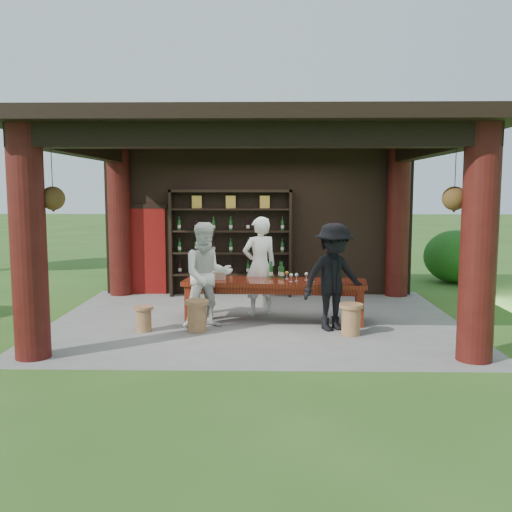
{
  "coord_description": "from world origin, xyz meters",
  "views": [
    {
      "loc": [
        0.22,
        -10.31,
        2.41
      ],
      "look_at": [
        0.0,
        0.4,
        1.15
      ],
      "focal_mm": 40.0,
      "sensor_mm": 36.0,
      "label": 1
    }
  ],
  "objects_px": {
    "wine_shelf": "(231,243)",
    "stool_near_left": "(197,315)",
    "tasting_table": "(274,287)",
    "stool_near_right": "(351,319)",
    "guest_man": "(334,277)",
    "host": "(260,266)",
    "guest_woman": "(207,275)",
    "stool_far_left": "(144,318)",
    "napkin_basket": "(218,276)"
  },
  "relations": [
    {
      "from": "tasting_table",
      "to": "guest_woman",
      "type": "relative_size",
      "value": 1.84
    },
    {
      "from": "stool_far_left",
      "to": "guest_man",
      "type": "xyz_separation_m",
      "value": [
        3.24,
        0.17,
        0.69
      ]
    },
    {
      "from": "stool_far_left",
      "to": "host",
      "type": "xyz_separation_m",
      "value": [
        1.95,
        1.4,
        0.71
      ]
    },
    {
      "from": "napkin_basket",
      "to": "stool_far_left",
      "type": "bearing_deg",
      "value": -141.58
    },
    {
      "from": "host",
      "to": "napkin_basket",
      "type": "bearing_deg",
      "value": 8.47
    },
    {
      "from": "stool_near_left",
      "to": "napkin_basket",
      "type": "bearing_deg",
      "value": 73.02
    },
    {
      "from": "host",
      "to": "guest_man",
      "type": "distance_m",
      "value": 1.78
    },
    {
      "from": "stool_near_left",
      "to": "stool_far_left",
      "type": "bearing_deg",
      "value": -179.7
    },
    {
      "from": "stool_far_left",
      "to": "napkin_basket",
      "type": "relative_size",
      "value": 1.66
    },
    {
      "from": "tasting_table",
      "to": "guest_woman",
      "type": "xyz_separation_m",
      "value": [
        -1.18,
        -0.53,
        0.29
      ]
    },
    {
      "from": "host",
      "to": "guest_man",
      "type": "bearing_deg",
      "value": 113.61
    },
    {
      "from": "stool_near_left",
      "to": "napkin_basket",
      "type": "relative_size",
      "value": 2.08
    },
    {
      "from": "wine_shelf",
      "to": "tasting_table",
      "type": "xyz_separation_m",
      "value": [
        0.96,
        -2.45,
        -0.57
      ]
    },
    {
      "from": "wine_shelf",
      "to": "guest_woman",
      "type": "relative_size",
      "value": 1.48
    },
    {
      "from": "stool_far_left",
      "to": "napkin_basket",
      "type": "bearing_deg",
      "value": 38.42
    },
    {
      "from": "host",
      "to": "guest_man",
      "type": "xyz_separation_m",
      "value": [
        1.28,
        -1.23,
        -0.02
      ]
    },
    {
      "from": "stool_near_left",
      "to": "guest_man",
      "type": "xyz_separation_m",
      "value": [
        2.33,
        0.17,
        0.63
      ]
    },
    {
      "from": "tasting_table",
      "to": "guest_man",
      "type": "relative_size",
      "value": 1.84
    },
    {
      "from": "stool_far_left",
      "to": "host",
      "type": "distance_m",
      "value": 2.51
    },
    {
      "from": "stool_near_right",
      "to": "stool_far_left",
      "type": "height_order",
      "value": "stool_near_right"
    },
    {
      "from": "wine_shelf",
      "to": "tasting_table",
      "type": "bearing_deg",
      "value": -68.66
    },
    {
      "from": "host",
      "to": "guest_man",
      "type": "height_order",
      "value": "host"
    },
    {
      "from": "tasting_table",
      "to": "stool_near_left",
      "type": "bearing_deg",
      "value": -147.38
    },
    {
      "from": "stool_far_left",
      "to": "napkin_basket",
      "type": "distance_m",
      "value": 1.64
    },
    {
      "from": "tasting_table",
      "to": "stool_far_left",
      "type": "distance_m",
      "value": 2.43
    },
    {
      "from": "guest_man",
      "to": "tasting_table",
      "type": "bearing_deg",
      "value": 119.08
    },
    {
      "from": "stool_near_left",
      "to": "host",
      "type": "xyz_separation_m",
      "value": [
        1.05,
        1.4,
        0.66
      ]
    },
    {
      "from": "guest_man",
      "to": "stool_near_left",
      "type": "bearing_deg",
      "value": 157.38
    },
    {
      "from": "guest_woman",
      "to": "napkin_basket",
      "type": "height_order",
      "value": "guest_woman"
    },
    {
      "from": "stool_near_right",
      "to": "tasting_table",
      "type": "bearing_deg",
      "value": 140.72
    },
    {
      "from": "stool_near_left",
      "to": "napkin_basket",
      "type": "height_order",
      "value": "napkin_basket"
    },
    {
      "from": "guest_woman",
      "to": "guest_man",
      "type": "distance_m",
      "value": 2.19
    },
    {
      "from": "stool_far_left",
      "to": "guest_man",
      "type": "distance_m",
      "value": 3.31
    },
    {
      "from": "stool_near_left",
      "to": "guest_man",
      "type": "relative_size",
      "value": 0.29
    },
    {
      "from": "tasting_table",
      "to": "stool_near_right",
      "type": "bearing_deg",
      "value": -39.28
    },
    {
      "from": "guest_man",
      "to": "host",
      "type": "bearing_deg",
      "value": 109.41
    },
    {
      "from": "napkin_basket",
      "to": "host",
      "type": "bearing_deg",
      "value": 30.98
    },
    {
      "from": "stool_near_left",
      "to": "napkin_basket",
      "type": "xyz_separation_m",
      "value": [
        0.29,
        0.94,
        0.53
      ]
    },
    {
      "from": "stool_far_left",
      "to": "guest_woman",
      "type": "xyz_separation_m",
      "value": [
        1.06,
        0.32,
        0.69
      ]
    },
    {
      "from": "stool_near_left",
      "to": "stool_far_left",
      "type": "xyz_separation_m",
      "value": [
        -0.91,
        -0.0,
        -0.06
      ]
    },
    {
      "from": "wine_shelf",
      "to": "stool_near_left",
      "type": "bearing_deg",
      "value": -96.35
    },
    {
      "from": "host",
      "to": "guest_woman",
      "type": "distance_m",
      "value": 1.41
    },
    {
      "from": "tasting_table",
      "to": "host",
      "type": "distance_m",
      "value": 0.69
    },
    {
      "from": "wine_shelf",
      "to": "stool_far_left",
      "type": "relative_size",
      "value": 6.31
    },
    {
      "from": "tasting_table",
      "to": "guest_woman",
      "type": "distance_m",
      "value": 1.32
    },
    {
      "from": "napkin_basket",
      "to": "tasting_table",
      "type": "bearing_deg",
      "value": -5.32
    },
    {
      "from": "stool_near_left",
      "to": "guest_man",
      "type": "bearing_deg",
      "value": 4.08
    },
    {
      "from": "tasting_table",
      "to": "stool_far_left",
      "type": "xyz_separation_m",
      "value": [
        -2.23,
        -0.85,
        -0.4
      ]
    },
    {
      "from": "stool_near_right",
      "to": "guest_man",
      "type": "height_order",
      "value": "guest_man"
    },
    {
      "from": "tasting_table",
      "to": "stool_far_left",
      "type": "height_order",
      "value": "tasting_table"
    }
  ]
}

